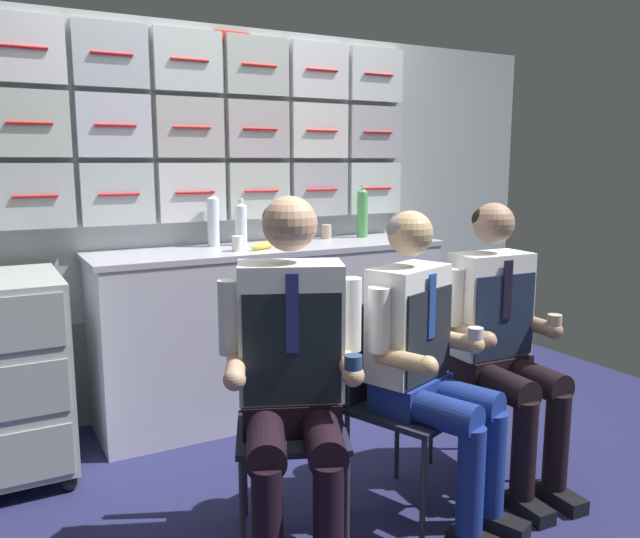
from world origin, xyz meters
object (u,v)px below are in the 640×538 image
Objects in this scene: snack_banana at (262,246)px; folding_chair_left at (290,399)px; folding_chair_right at (476,358)px; water_bottle_short at (362,212)px; paper_cup_blue at (326,231)px; service_trolley at (18,370)px; folding_chair_center at (391,383)px; crew_member_center at (426,355)px; crew_member_left at (292,362)px; crew_member_right at (502,333)px.

folding_chair_left is at bearing -108.36° from snack_banana.
water_bottle_short reaches higher than folding_chair_right.
paper_cup_blue is at bearing 94.62° from folding_chair_right.
service_trolley is at bearing -171.75° from water_bottle_short.
paper_cup_blue is (-0.10, 1.24, 0.47)m from folding_chair_right.
folding_chair_right is (0.54, 0.09, 0.00)m from folding_chair_center.
service_trolley is 1.81m from crew_member_center.
folding_chair_center is at bearing 12.82° from crew_member_left.
folding_chair_center and folding_chair_right have the same top height.
water_bottle_short is at bearing 62.45° from folding_chair_center.
folding_chair_center is 0.56m from crew_member_right.
snack_banana reaches higher than folding_chair_center.
paper_cup_blue reaches higher than folding_chair_left.
crew_member_center is at bearing -170.56° from crew_member_right.
service_trolley is 1.09× the size of folding_chair_center.
service_trolley reaches higher than folding_chair_left.
paper_cup_blue reaches higher than folding_chair_right.
service_trolley is 1.31m from folding_chair_left.
folding_chair_center is at bearing -170.69° from folding_chair_right.
service_trolley is 2.08m from folding_chair_right.
crew_member_center is at bearing -39.81° from service_trolley.
folding_chair_center is at bearing 110.79° from crew_member_center.
water_bottle_short is at bearing 83.60° from folding_chair_right.
crew_member_left is at bearing -108.92° from snack_banana.
service_trolley is 5.31× the size of snack_banana.
snack_banana is (1.23, 0.07, 0.47)m from service_trolley.
folding_chair_center is 4.87× the size of snack_banana.
folding_chair_left is at bearing 67.19° from crew_member_left.
crew_member_right is 3.84× the size of water_bottle_short.
crew_member_left is at bearing -167.18° from folding_chair_center.
water_bottle_short is (0.13, 1.20, 0.58)m from folding_chair_right.
snack_banana is at bearing -154.32° from paper_cup_blue.
folding_chair_center is 0.68× the size of crew_member_right.
service_trolley is 1.09× the size of folding_chair_left.
water_bottle_short is 1.87× the size of snack_banana.
crew_member_left is 1.04m from crew_member_right.
crew_member_left is 1.05× the size of crew_member_right.
folding_chair_left is 4.87× the size of snack_banana.
folding_chair_center is (0.50, 0.11, -0.20)m from crew_member_left.
service_trolley reaches higher than folding_chair_center.
folding_chair_right is 1.33m from paper_cup_blue.
folding_chair_left is at bearing -176.64° from folding_chair_right.
crew_member_center is 7.11× the size of snack_banana.
crew_member_right is 7.17× the size of snack_banana.
crew_member_center reaches higher than folding_chair_right.
paper_cup_blue is (0.44, 1.33, 0.47)m from folding_chair_center.
crew_member_left is at bearing -177.73° from crew_member_right.
service_trolley is at bearing 149.93° from crew_member_right.
snack_banana is at bearing -163.98° from water_bottle_short.
folding_chair_center is at bearing -117.55° from water_bottle_short.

